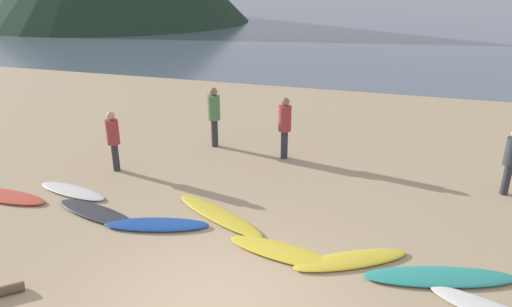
{
  "coord_description": "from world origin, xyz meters",
  "views": [
    {
      "loc": [
        2.24,
        -5.14,
        4.68
      ],
      "look_at": [
        -0.92,
        4.85,
        0.6
      ],
      "focal_mm": 32.03,
      "sensor_mm": 36.0,
      "label": 1
    }
  ],
  "objects": [
    {
      "name": "surfboard_5",
      "position": [
        0.6,
        1.69,
        0.04
      ],
      "size": [
        2.21,
        0.94,
        0.09
      ],
      "primitive_type": "ellipsoid",
      "rotation": [
        0.0,
        0.0,
        -0.17
      ],
      "color": "yellow",
      "rests_on": "ground"
    },
    {
      "name": "ocean_water",
      "position": [
        0.0,
        64.72,
        0.0
      ],
      "size": [
        140.0,
        100.0,
        0.01
      ],
      "primitive_type": "cube",
      "color": "slate",
      "rests_on": "ground"
    },
    {
      "name": "surfboard_4",
      "position": [
        -1.03,
        2.61,
        0.05
      ],
      "size": [
        2.48,
        1.65,
        0.1
      ],
      "primitive_type": "ellipsoid",
      "rotation": [
        0.0,
        0.0,
        -0.49
      ],
      "color": "yellow",
      "rests_on": "ground"
    },
    {
      "name": "surfboard_2",
      "position": [
        -3.53,
        1.94,
        0.04
      ],
      "size": [
        2.25,
        1.04,
        0.08
      ],
      "primitive_type": "ellipsoid",
      "rotation": [
        0.0,
        0.0,
        -0.24
      ],
      "color": "#333338",
      "rests_on": "ground"
    },
    {
      "name": "person_0",
      "position": [
        4.83,
        5.59,
        0.92
      ],
      "size": [
        0.32,
        0.32,
        1.56
      ],
      "rotation": [
        0.0,
        0.0,
        3.3
      ],
      "color": "#2D2D38",
      "rests_on": "ground"
    },
    {
      "name": "surfboard_6",
      "position": [
        1.79,
        1.81,
        0.04
      ],
      "size": [
        2.09,
        1.54,
        0.08
      ],
      "primitive_type": "ellipsoid",
      "rotation": [
        0.0,
        0.0,
        0.54
      ],
      "color": "yellow",
      "rests_on": "ground"
    },
    {
      "name": "person_1",
      "position": [
        -2.72,
        6.54,
        1.03
      ],
      "size": [
        0.35,
        0.35,
        1.75
      ],
      "rotation": [
        0.0,
        0.0,
        5.49
      ],
      "color": "#2D2D38",
      "rests_on": "ground"
    },
    {
      "name": "surfboard_3",
      "position": [
        -2.06,
        1.87,
        0.05
      ],
      "size": [
        2.16,
        1.1,
        0.1
      ],
      "primitive_type": "ellipsoid",
      "rotation": [
        0.0,
        0.0,
        0.28
      ],
      "color": "#1E479E",
      "rests_on": "ground"
    },
    {
      "name": "surfboard_7",
      "position": [
        3.24,
        1.77,
        0.04
      ],
      "size": [
        2.58,
        1.27,
        0.09
      ],
      "primitive_type": "ellipsoid",
      "rotation": [
        0.0,
        0.0,
        0.29
      ],
      "color": "teal",
      "rests_on": "ground"
    },
    {
      "name": "person_2",
      "position": [
        -4.45,
        4.1,
        0.92
      ],
      "size": [
        0.32,
        0.32,
        1.57
      ],
      "rotation": [
        0.0,
        0.0,
        4.86
      ],
      "color": "#2D2D38",
      "rests_on": "ground"
    },
    {
      "name": "ground_plane",
      "position": [
        0.0,
        10.0,
        -0.1
      ],
      "size": [
        120.0,
        120.0,
        0.2
      ],
      "primitive_type": "cube",
      "color": "tan",
      "rests_on": "ground"
    },
    {
      "name": "surfboard_1",
      "position": [
        -4.69,
        2.65,
        0.05
      ],
      "size": [
        2.0,
        0.83,
        0.09
      ],
      "primitive_type": "ellipsoid",
      "rotation": [
        0.0,
        0.0,
        -0.17
      ],
      "color": "white",
      "rests_on": "ground"
    },
    {
      "name": "surfboard_0",
      "position": [
        -5.98,
        1.97,
        0.05
      ],
      "size": [
        2.24,
        0.62,
        0.09
      ],
      "primitive_type": "ellipsoid",
      "rotation": [
        0.0,
        0.0,
        -0.02
      ],
      "color": "#D84C38",
      "rests_on": "ground"
    },
    {
      "name": "person_3",
      "position": [
        -0.55,
        6.24,
        1.0
      ],
      "size": [
        0.34,
        0.34,
        1.7
      ],
      "rotation": [
        0.0,
        0.0,
        1.44
      ],
      "color": "#2D2D38",
      "rests_on": "ground"
    }
  ]
}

